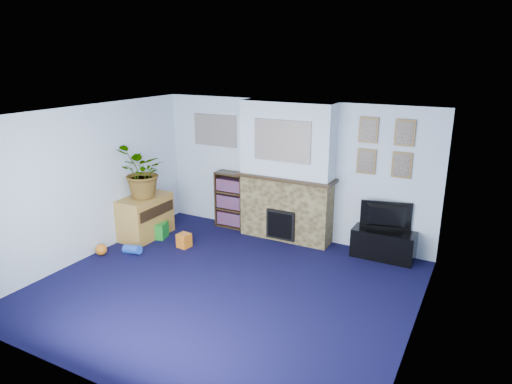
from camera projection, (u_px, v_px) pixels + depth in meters
The scene contains 26 objects.
floor at pixel (225, 288), 6.38m from camera, with size 5.00×4.50×0.01m, color black.
ceiling at pixel (221, 116), 5.69m from camera, with size 5.00×4.50×0.01m, color white.
wall_back at pixel (291, 170), 7.93m from camera, with size 5.00×0.04×2.40m, color silver.
wall_front at pixel (92, 277), 4.13m from camera, with size 5.00×0.04×2.40m, color silver.
wall_left at pixel (88, 183), 7.16m from camera, with size 0.04×4.50×2.40m, color silver.
wall_right at pixel (420, 241), 4.91m from camera, with size 0.04×4.50×2.40m, color silver.
chimney_breast at pixel (287, 174), 7.77m from camera, with size 1.72×0.50×2.40m.
collage_main at pixel (282, 141), 7.42m from camera, with size 1.00×0.03×0.68m, color gray.
collage_left at pixel (215, 130), 8.45m from camera, with size 0.90×0.03×0.58m, color gray.
portrait_tl at pixel (369, 130), 7.10m from camera, with size 0.30×0.03×0.40m, color brown.
portrait_tr at pixel (405, 133), 6.86m from camera, with size 0.30×0.03×0.40m, color brown.
portrait_bl at pixel (366, 161), 7.25m from camera, with size 0.30×0.03×0.40m, color brown.
portrait_br at pixel (402, 165), 7.00m from camera, with size 0.30×0.03×0.40m, color brown.
tv_stand at pixel (383, 245), 7.26m from camera, with size 0.97×0.41×0.46m, color black.
television at pixel (386, 217), 7.14m from camera, with size 0.79×0.10×0.46m, color black.
bookshelf at pixel (231, 201), 8.53m from camera, with size 0.58×0.28×1.05m.
sideboard at pixel (145, 218), 8.09m from camera, with size 0.53×0.95×0.74m, color #AE8237.
potted_plant at pixel (142, 172), 7.78m from camera, with size 0.83×0.72×0.92m, color #26661E.
mantel_clock at pixel (282, 172), 7.75m from camera, with size 0.09×0.06×0.13m, color gold.
mantel_candle at pixel (299, 173), 7.61m from camera, with size 0.05×0.05×0.17m, color #B2BFC6.
mantel_teddy at pixel (260, 169), 7.94m from camera, with size 0.14×0.14×0.14m, color gray.
mantel_can at pixel (328, 178), 7.38m from camera, with size 0.07×0.07×0.13m, color orange.
green_crate at pixel (157, 230), 8.10m from camera, with size 0.35×0.28×0.28m, color #198C26.
toy_ball at pixel (101, 250), 7.40m from camera, with size 0.19×0.19×0.19m, color orange.
toy_block at pixel (184, 241), 7.70m from camera, with size 0.19×0.19×0.24m, color orange.
toy_tube at pixel (132, 249), 7.46m from camera, with size 0.15×0.15×0.31m, color blue.
Camera 1 is at (3.07, -4.85, 3.13)m, focal length 32.00 mm.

